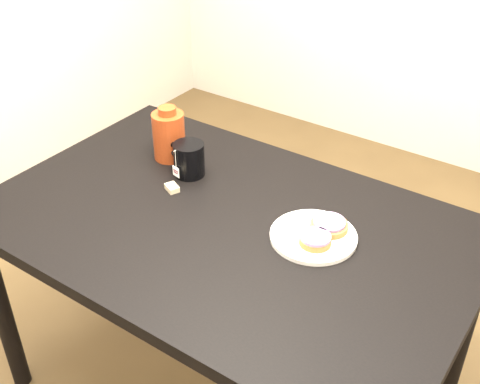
{
  "coord_description": "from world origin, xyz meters",
  "views": [
    {
      "loc": [
        0.82,
        -1.12,
        1.77
      ],
      "look_at": [
        -0.0,
        0.07,
        0.81
      ],
      "focal_mm": 45.0,
      "sensor_mm": 36.0,
      "label": 1
    }
  ],
  "objects_px": {
    "bagel_front": "(315,239)",
    "teabag_pouch": "(172,188)",
    "bagel_package": "(169,135)",
    "bagel_back": "(329,225)",
    "mug": "(189,159)",
    "table": "(227,243)",
    "plate": "(313,236)"
  },
  "relations": [
    {
      "from": "bagel_package",
      "to": "bagel_back",
      "type": "bearing_deg",
      "value": -6.16
    },
    {
      "from": "plate",
      "to": "bagel_front",
      "type": "relative_size",
      "value": 2.25
    },
    {
      "from": "teabag_pouch",
      "to": "bagel_package",
      "type": "bearing_deg",
      "value": 131.76
    },
    {
      "from": "table",
      "to": "plate",
      "type": "bearing_deg",
      "value": 15.92
    },
    {
      "from": "mug",
      "to": "table",
      "type": "bearing_deg",
      "value": -17.93
    },
    {
      "from": "bagel_back",
      "to": "teabag_pouch",
      "type": "xyz_separation_m",
      "value": [
        -0.5,
        -0.09,
        -0.02
      ]
    },
    {
      "from": "plate",
      "to": "bagel_front",
      "type": "xyz_separation_m",
      "value": [
        0.02,
        -0.03,
        0.02
      ]
    },
    {
      "from": "table",
      "to": "bagel_package",
      "type": "bearing_deg",
      "value": 153.22
    },
    {
      "from": "bagel_package",
      "to": "bagel_front",
      "type": "bearing_deg",
      "value": -13.15
    },
    {
      "from": "bagel_front",
      "to": "bagel_package",
      "type": "xyz_separation_m",
      "value": [
        -0.63,
        0.15,
        0.06
      ]
    },
    {
      "from": "bagel_front",
      "to": "mug",
      "type": "height_order",
      "value": "mug"
    },
    {
      "from": "teabag_pouch",
      "to": "bagel_package",
      "type": "height_order",
      "value": "bagel_package"
    },
    {
      "from": "plate",
      "to": "bagel_back",
      "type": "bearing_deg",
      "value": 65.24
    },
    {
      "from": "plate",
      "to": "table",
      "type": "bearing_deg",
      "value": -164.08
    },
    {
      "from": "teabag_pouch",
      "to": "bagel_package",
      "type": "distance_m",
      "value": 0.22
    },
    {
      "from": "table",
      "to": "mug",
      "type": "xyz_separation_m",
      "value": [
        -0.25,
        0.14,
        0.14
      ]
    },
    {
      "from": "plate",
      "to": "teabag_pouch",
      "type": "bearing_deg",
      "value": -175.49
    },
    {
      "from": "plate",
      "to": "bagel_front",
      "type": "distance_m",
      "value": 0.04
    },
    {
      "from": "plate",
      "to": "teabag_pouch",
      "type": "xyz_separation_m",
      "value": [
        -0.47,
        -0.04,
        0.0
      ]
    },
    {
      "from": "plate",
      "to": "mug",
      "type": "relative_size",
      "value": 1.57
    },
    {
      "from": "bagel_front",
      "to": "bagel_package",
      "type": "distance_m",
      "value": 0.65
    },
    {
      "from": "bagel_back",
      "to": "mug",
      "type": "bearing_deg",
      "value": 177.65
    },
    {
      "from": "table",
      "to": "plate",
      "type": "distance_m",
      "value": 0.27
    },
    {
      "from": "bagel_front",
      "to": "teabag_pouch",
      "type": "xyz_separation_m",
      "value": [
        -0.5,
        -0.01,
        -0.02
      ]
    },
    {
      "from": "bagel_back",
      "to": "plate",
      "type": "bearing_deg",
      "value": -114.76
    },
    {
      "from": "table",
      "to": "teabag_pouch",
      "type": "xyz_separation_m",
      "value": [
        -0.23,
        0.03,
        0.09
      ]
    },
    {
      "from": "mug",
      "to": "bagel_package",
      "type": "bearing_deg",
      "value": 169.55
    },
    {
      "from": "bagel_package",
      "to": "plate",
      "type": "bearing_deg",
      "value": -10.74
    },
    {
      "from": "table",
      "to": "mug",
      "type": "relative_size",
      "value": 9.17
    },
    {
      "from": "teabag_pouch",
      "to": "plate",
      "type": "bearing_deg",
      "value": 4.51
    },
    {
      "from": "table",
      "to": "teabag_pouch",
      "type": "distance_m",
      "value": 0.25
    },
    {
      "from": "bagel_back",
      "to": "bagel_front",
      "type": "bearing_deg",
      "value": -89.91
    }
  ]
}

